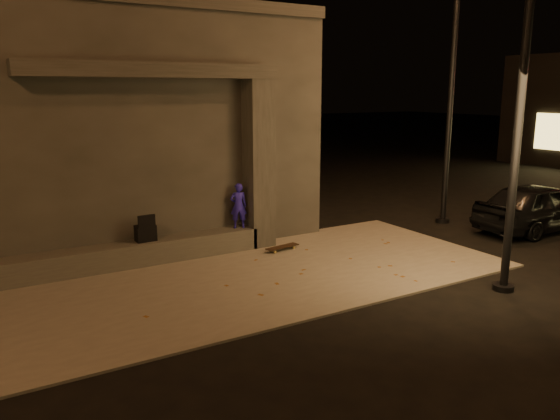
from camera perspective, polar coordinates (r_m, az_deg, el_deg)
ground at (r=8.36m, az=-0.06°, el=-11.67°), size 120.00×120.00×0.00m
sidewalk at (r=10.01m, az=-5.97°, el=-7.47°), size 11.00×4.40×0.04m
building at (r=13.40m, az=-18.41°, el=8.35°), size 9.00×5.10×5.22m
ledge at (r=11.05m, az=-16.97°, el=-4.69°), size 6.00×0.55×0.45m
column at (r=11.84m, az=-2.26°, el=4.78°), size 0.55×0.55×3.60m
canopy at (r=10.91m, az=-13.00°, el=14.04°), size 5.00×0.70×0.28m
skateboarder at (r=11.76m, az=-4.36°, el=0.46°), size 0.42×0.34×0.98m
backpack at (r=11.10m, az=-13.88°, el=-2.22°), size 0.40×0.26×0.55m
skateboard at (r=11.75m, az=0.25°, el=-3.89°), size 0.81×0.32×0.09m
street_lamp_0 at (r=9.86m, az=24.50°, el=17.55°), size 0.36×0.36×7.95m
street_lamp_2 at (r=14.65m, az=17.66°, el=14.96°), size 0.36×0.36×7.43m
car_a at (r=14.85m, az=25.42°, el=0.32°), size 3.59×1.51×1.21m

